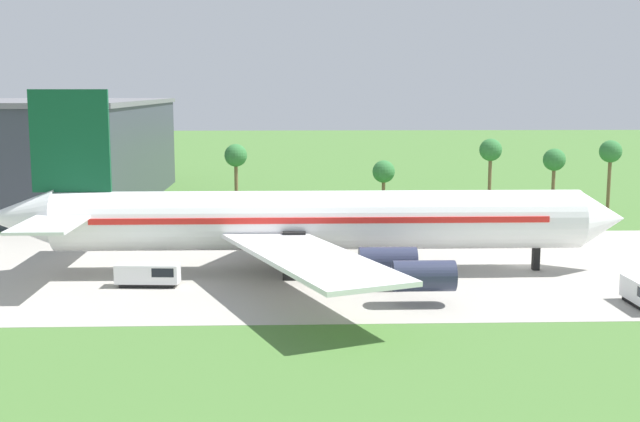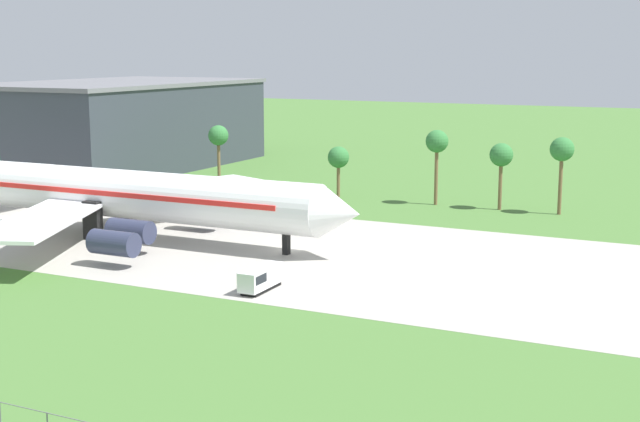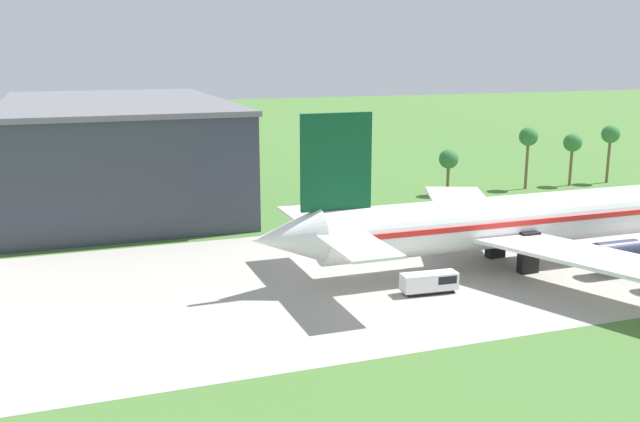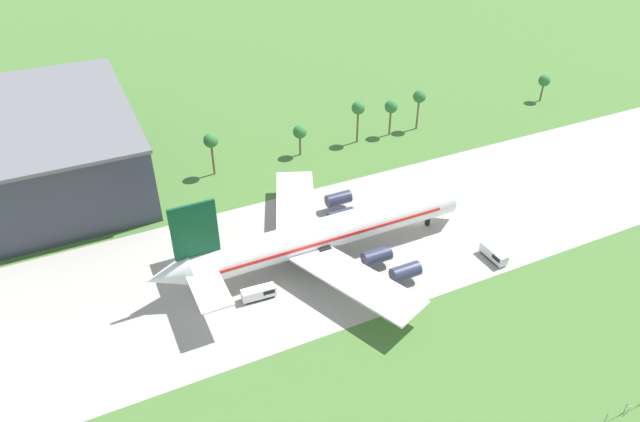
% 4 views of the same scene
% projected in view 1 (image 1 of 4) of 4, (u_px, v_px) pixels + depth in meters
% --- Properties ---
extents(ground_plane, '(600.00, 600.00, 0.00)m').
position_uv_depth(ground_plane, '(523.00, 266.00, 90.47)').
color(ground_plane, '#477233').
extents(taxiway_strip, '(320.00, 44.00, 0.02)m').
position_uv_depth(taxiway_strip, '(523.00, 266.00, 90.47)').
color(taxiway_strip, '#A8A399').
rests_on(taxiway_strip, ground_plane).
extents(jet_airliner, '(69.79, 55.25, 19.75)m').
position_uv_depth(jet_airliner, '(308.00, 221.00, 86.73)').
color(jet_airliner, white).
rests_on(jet_airliner, ground_plane).
extents(catering_van, '(6.48, 2.41, 2.33)m').
position_uv_depth(catering_van, '(150.00, 274.00, 80.85)').
color(catering_van, black).
rests_on(catering_van, ground_plane).
extents(terminal_building, '(36.72, 61.20, 17.88)m').
position_uv_depth(terminal_building, '(46.00, 151.00, 140.52)').
color(terminal_building, '#333842').
rests_on(terminal_building, ground_plane).
extents(palm_tree_row, '(110.37, 3.60, 11.96)m').
position_uv_depth(palm_tree_row, '(529.00, 161.00, 128.46)').
color(palm_tree_row, brown).
rests_on(palm_tree_row, ground_plane).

